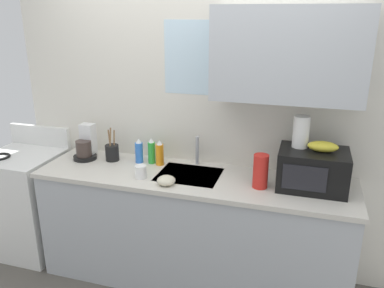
{
  "coord_description": "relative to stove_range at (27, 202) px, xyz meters",
  "views": [
    {
      "loc": [
        0.77,
        -2.55,
        2.06
      ],
      "look_at": [
        0.0,
        0.0,
        1.15
      ],
      "focal_mm": 36.55,
      "sensor_mm": 36.0,
      "label": 1
    }
  ],
  "objects": [
    {
      "name": "coffee_maker",
      "position": [
        0.58,
        0.1,
        0.55
      ],
      "size": [
        0.19,
        0.21,
        0.28
      ],
      "color": "black",
      "rests_on": "counter_unit"
    },
    {
      "name": "small_bowl",
      "position": [
        1.4,
        -0.2,
        0.47
      ],
      "size": [
        0.13,
        0.13,
        0.06
      ],
      "primitive_type": "ellipsoid",
      "color": "beige",
      "rests_on": "counter_unit"
    },
    {
      "name": "mug_white",
      "position": [
        1.18,
        -0.14,
        0.49
      ],
      "size": [
        0.08,
        0.08,
        0.09
      ],
      "primitive_type": "cylinder",
      "color": "white",
      "rests_on": "counter_unit"
    },
    {
      "name": "dish_soap_bottle_blue",
      "position": [
        1.04,
        0.14,
        0.54
      ],
      "size": [
        0.06,
        0.06,
        0.2
      ],
      "color": "blue",
      "rests_on": "counter_unit"
    },
    {
      "name": "stove_range",
      "position": [
        0.0,
        0.0,
        0.0
      ],
      "size": [
        0.6,
        0.6,
        1.08
      ],
      "color": "white",
      "rests_on": "ground"
    },
    {
      "name": "paper_towel_roll",
      "position": [
        2.27,
        0.1,
        0.82
      ],
      "size": [
        0.11,
        0.11,
        0.22
      ],
      "primitive_type": "cylinder",
      "color": "white",
      "rests_on": "microwave"
    },
    {
      "name": "sink_faucet",
      "position": [
        1.5,
        0.24,
        0.56
      ],
      "size": [
        0.03,
        0.03,
        0.23
      ],
      "primitive_type": "cylinder",
      "color": "#B2B5BA",
      "rests_on": "counter_unit"
    },
    {
      "name": "microwave",
      "position": [
        2.37,
        0.04,
        0.58
      ],
      "size": [
        0.46,
        0.35,
        0.27
      ],
      "color": "black",
      "rests_on": "counter_unit"
    },
    {
      "name": "banana_bunch",
      "position": [
        2.42,
        0.05,
        0.75
      ],
      "size": [
        0.2,
        0.11,
        0.07
      ],
      "primitive_type": "ellipsoid",
      "color": "gold",
      "rests_on": "microwave"
    },
    {
      "name": "kitchen_wall_assembly",
      "position": [
        1.65,
        0.3,
        0.9
      ],
      "size": [
        3.13,
        0.42,
        2.5
      ],
      "color": "silver",
      "rests_on": "ground"
    },
    {
      "name": "counter_unit",
      "position": [
        1.53,
        -0.0,
        0.0
      ],
      "size": [
        2.36,
        0.63,
        0.9
      ],
      "color": "#B2B7BC",
      "rests_on": "ground"
    },
    {
      "name": "cereal_canister",
      "position": [
        2.03,
        -0.05,
        0.56
      ],
      "size": [
        0.1,
        0.1,
        0.24
      ],
      "primitive_type": "cylinder",
      "color": "red",
      "rests_on": "counter_unit"
    },
    {
      "name": "dish_soap_bottle_orange",
      "position": [
        1.22,
        0.14,
        0.54
      ],
      "size": [
        0.06,
        0.06,
        0.2
      ],
      "color": "orange",
      "rests_on": "counter_unit"
    },
    {
      "name": "dish_soap_bottle_green",
      "position": [
        1.14,
        0.15,
        0.54
      ],
      "size": [
        0.06,
        0.06,
        0.21
      ],
      "color": "green",
      "rests_on": "counter_unit"
    },
    {
      "name": "utensil_crock",
      "position": [
        0.81,
        0.12,
        0.51
      ],
      "size": [
        0.11,
        0.11,
        0.28
      ],
      "color": "black",
      "rests_on": "counter_unit"
    }
  ]
}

